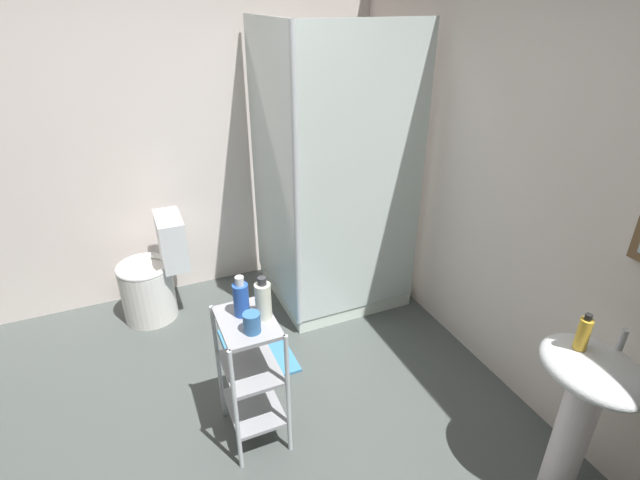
{
  "coord_description": "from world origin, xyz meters",
  "views": [
    {
      "loc": [
        1.65,
        -0.1,
        2.11
      ],
      "look_at": [
        -0.41,
        0.79,
        0.95
      ],
      "focal_mm": 26.85,
      "sensor_mm": 36.0,
      "label": 1
    }
  ],
  "objects_px": {
    "lotion_bottle_white": "(263,300)",
    "bath_mat": "(257,350)",
    "pedestal_sink": "(584,399)",
    "toilet": "(154,278)",
    "rinse_cup": "(252,323)",
    "storage_cart": "(251,370)",
    "shampoo_bottle_blue": "(241,299)",
    "hand_soap_bottle": "(583,333)",
    "shower_stall": "(325,244)"
  },
  "relations": [
    {
      "from": "shower_stall",
      "to": "storage_cart",
      "type": "relative_size",
      "value": 2.7
    },
    {
      "from": "shower_stall",
      "to": "lotion_bottle_white",
      "type": "height_order",
      "value": "shower_stall"
    },
    {
      "from": "storage_cart",
      "to": "rinse_cup",
      "type": "xyz_separation_m",
      "value": [
        0.09,
        0.0,
        0.35
      ]
    },
    {
      "from": "storage_cart",
      "to": "lotion_bottle_white",
      "type": "bearing_deg",
      "value": 83.08
    },
    {
      "from": "shower_stall",
      "to": "bath_mat",
      "type": "distance_m",
      "value": 0.91
    },
    {
      "from": "pedestal_sink",
      "to": "storage_cart",
      "type": "xyz_separation_m",
      "value": [
        -0.89,
        -1.21,
        -0.14
      ]
    },
    {
      "from": "pedestal_sink",
      "to": "lotion_bottle_white",
      "type": "relative_size",
      "value": 3.63
    },
    {
      "from": "toilet",
      "to": "rinse_cup",
      "type": "xyz_separation_m",
      "value": [
        1.4,
        0.34,
        0.47
      ]
    },
    {
      "from": "shampoo_bottle_blue",
      "to": "shower_stall",
      "type": "bearing_deg",
      "value": 138.15
    },
    {
      "from": "toilet",
      "to": "storage_cart",
      "type": "xyz_separation_m",
      "value": [
        1.31,
        0.34,
        0.12
      ]
    },
    {
      "from": "hand_soap_bottle",
      "to": "shower_stall",
      "type": "bearing_deg",
      "value": -170.36
    },
    {
      "from": "shampoo_bottle_blue",
      "to": "bath_mat",
      "type": "bearing_deg",
      "value": 160.5
    },
    {
      "from": "shower_stall",
      "to": "bath_mat",
      "type": "bearing_deg",
      "value": -58.85
    },
    {
      "from": "shower_stall",
      "to": "shampoo_bottle_blue",
      "type": "bearing_deg",
      "value": -41.85
    },
    {
      "from": "pedestal_sink",
      "to": "storage_cart",
      "type": "relative_size",
      "value": 1.09
    },
    {
      "from": "storage_cart",
      "to": "rinse_cup",
      "type": "relative_size",
      "value": 7.5
    },
    {
      "from": "pedestal_sink",
      "to": "lotion_bottle_white",
      "type": "bearing_deg",
      "value": -128.09
    },
    {
      "from": "storage_cart",
      "to": "shampoo_bottle_blue",
      "type": "height_order",
      "value": "shampoo_bottle_blue"
    },
    {
      "from": "toilet",
      "to": "bath_mat",
      "type": "relative_size",
      "value": 1.27
    },
    {
      "from": "pedestal_sink",
      "to": "toilet",
      "type": "relative_size",
      "value": 1.07
    },
    {
      "from": "shower_stall",
      "to": "lotion_bottle_white",
      "type": "bearing_deg",
      "value": -37.03
    },
    {
      "from": "lotion_bottle_white",
      "to": "shower_stall",
      "type": "bearing_deg",
      "value": 142.97
    },
    {
      "from": "hand_soap_bottle",
      "to": "bath_mat",
      "type": "xyz_separation_m",
      "value": [
        -1.45,
        -0.99,
        -0.88
      ]
    },
    {
      "from": "lotion_bottle_white",
      "to": "shampoo_bottle_blue",
      "type": "bearing_deg",
      "value": -126.32
    },
    {
      "from": "pedestal_sink",
      "to": "lotion_bottle_white",
      "type": "height_order",
      "value": "lotion_bottle_white"
    },
    {
      "from": "hand_soap_bottle",
      "to": "toilet",
      "type": "bearing_deg",
      "value": -144.4
    },
    {
      "from": "pedestal_sink",
      "to": "hand_soap_bottle",
      "type": "relative_size",
      "value": 4.8
    },
    {
      "from": "hand_soap_bottle",
      "to": "lotion_bottle_white",
      "type": "xyz_separation_m",
      "value": [
        -0.81,
        -1.1,
        -0.05
      ]
    },
    {
      "from": "hand_soap_bottle",
      "to": "shampoo_bottle_blue",
      "type": "relative_size",
      "value": 0.8
    },
    {
      "from": "lotion_bottle_white",
      "to": "shampoo_bottle_blue",
      "type": "xyz_separation_m",
      "value": [
        -0.07,
        -0.09,
        -0.01
      ]
    },
    {
      "from": "lotion_bottle_white",
      "to": "shampoo_bottle_blue",
      "type": "distance_m",
      "value": 0.11
    },
    {
      "from": "bath_mat",
      "to": "storage_cart",
      "type": "bearing_deg",
      "value": -17.4
    },
    {
      "from": "toilet",
      "to": "storage_cart",
      "type": "relative_size",
      "value": 1.03
    },
    {
      "from": "toilet",
      "to": "rinse_cup",
      "type": "bearing_deg",
      "value": 13.74
    },
    {
      "from": "pedestal_sink",
      "to": "toilet",
      "type": "height_order",
      "value": "pedestal_sink"
    },
    {
      "from": "storage_cart",
      "to": "hand_soap_bottle",
      "type": "distance_m",
      "value": 1.51
    },
    {
      "from": "shower_stall",
      "to": "rinse_cup",
      "type": "distance_m",
      "value": 1.46
    },
    {
      "from": "pedestal_sink",
      "to": "rinse_cup",
      "type": "bearing_deg",
      "value": -123.61
    },
    {
      "from": "pedestal_sink",
      "to": "shampoo_bottle_blue",
      "type": "bearing_deg",
      "value": -127.96
    },
    {
      "from": "lotion_bottle_white",
      "to": "bath_mat",
      "type": "xyz_separation_m",
      "value": [
        -0.64,
        0.11,
        -0.83
      ]
    },
    {
      "from": "shower_stall",
      "to": "shampoo_bottle_blue",
      "type": "xyz_separation_m",
      "value": [
        0.98,
        -0.88,
        0.37
      ]
    },
    {
      "from": "pedestal_sink",
      "to": "rinse_cup",
      "type": "height_order",
      "value": "rinse_cup"
    },
    {
      "from": "pedestal_sink",
      "to": "rinse_cup",
      "type": "relative_size",
      "value": 8.21
    },
    {
      "from": "shower_stall",
      "to": "shampoo_bottle_blue",
      "type": "relative_size",
      "value": 9.46
    },
    {
      "from": "shower_stall",
      "to": "hand_soap_bottle",
      "type": "bearing_deg",
      "value": 9.64
    },
    {
      "from": "lotion_bottle_white",
      "to": "bath_mat",
      "type": "bearing_deg",
      "value": 169.92
    },
    {
      "from": "hand_soap_bottle",
      "to": "pedestal_sink",
      "type": "bearing_deg",
      "value": 17.81
    },
    {
      "from": "storage_cart",
      "to": "hand_soap_bottle",
      "type": "height_order",
      "value": "hand_soap_bottle"
    },
    {
      "from": "shampoo_bottle_blue",
      "to": "pedestal_sink",
      "type": "bearing_deg",
      "value": 52.04
    },
    {
      "from": "toilet",
      "to": "hand_soap_bottle",
      "type": "distance_m",
      "value": 2.69
    }
  ]
}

